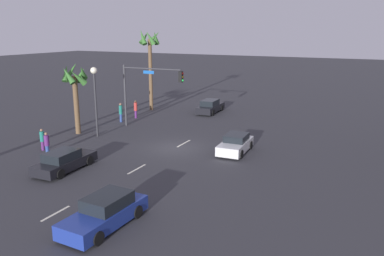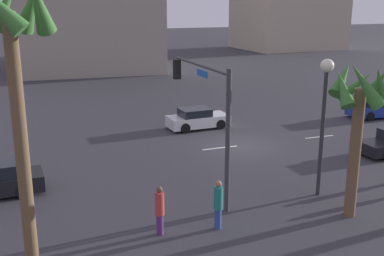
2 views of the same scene
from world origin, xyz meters
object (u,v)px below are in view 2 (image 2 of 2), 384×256
object	(u,v)px
streetlamp	(325,101)
palm_tree_0	(359,103)
pedestrian_2	(218,203)
pedestrian_1	(160,209)
car_2	(197,119)
palm_tree_1	(13,58)
car_1	(378,108)
traffic_signal	(206,103)
building_1	(84,13)

from	to	relation	value
streetlamp	palm_tree_0	world-z (taller)	palm_tree_0
streetlamp	pedestrian_2	xyz separation A→B (m)	(5.36, 1.48, -3.16)
pedestrian_1	palm_tree_0	bearing A→B (deg)	172.25
car_2	palm_tree_1	world-z (taller)	palm_tree_1
car_2	car_1	bearing A→B (deg)	173.67
traffic_signal	building_1	world-z (taller)	building_1
palm_tree_1	building_1	world-z (taller)	building_1
car_1	traffic_signal	world-z (taller)	traffic_signal
pedestrian_1	building_1	bearing A→B (deg)	-94.41
palm_tree_1	car_2	bearing A→B (deg)	-127.20
building_1	streetlamp	bearing A→B (deg)	98.77
car_1	pedestrian_1	distance (m)	23.08
car_2	building_1	distance (m)	32.44
palm_tree_1	building_1	bearing A→B (deg)	-99.73
car_2	palm_tree_1	distance (m)	18.87
car_1	building_1	distance (m)	37.50
pedestrian_2	building_1	distance (m)	45.75
car_1	car_2	size ratio (longest dim) A/B	1.12
streetlamp	traffic_signal	bearing A→B (deg)	-24.52
car_1	palm_tree_0	bearing A→B (deg)	46.15
pedestrian_1	palm_tree_0	distance (m)	8.31
pedestrian_2	building_1	bearing A→B (deg)	-91.68
car_1	traffic_signal	bearing A→B (deg)	27.20
car_2	palm_tree_0	size ratio (longest dim) A/B	0.66
streetlamp	pedestrian_1	size ratio (longest dim) A/B	3.19
streetlamp	pedestrian_1	bearing A→B (deg)	8.93
car_2	palm_tree_1	size ratio (longest dim) A/B	0.45
building_1	pedestrian_2	bearing A→B (deg)	91.86
traffic_signal	streetlamp	size ratio (longest dim) A/B	1.06
car_1	car_2	bearing A→B (deg)	-6.33
pedestrian_1	streetlamp	bearing A→B (deg)	-171.07
traffic_signal	palm_tree_1	bearing A→B (deg)	29.07
car_2	palm_tree_0	xyz separation A→B (m)	(-1.04, 14.35, 3.91)
traffic_signal	pedestrian_1	distance (m)	5.34
traffic_signal	pedestrian_2	world-z (taller)	traffic_signal
palm_tree_0	palm_tree_1	world-z (taller)	palm_tree_1
pedestrian_2	building_1	world-z (taller)	building_1
pedestrian_1	pedestrian_2	xyz separation A→B (m)	(-2.15, 0.30, 0.03)
traffic_signal	building_1	distance (m)	41.95
traffic_signal	palm_tree_0	size ratio (longest dim) A/B	1.01
pedestrian_2	palm_tree_1	bearing A→B (deg)	5.20
car_1	pedestrian_2	bearing A→B (deg)	34.54
car_2	streetlamp	size ratio (longest dim) A/B	0.69
pedestrian_2	palm_tree_0	size ratio (longest dim) A/B	0.31
pedestrian_2	building_1	xyz separation A→B (m)	(-1.33, -45.39, 5.59)
streetlamp	building_1	world-z (taller)	building_1
palm_tree_0	pedestrian_2	bearing A→B (deg)	-7.64
traffic_signal	streetlamp	xyz separation A→B (m)	(-4.49, 2.05, 0.17)
palm_tree_0	building_1	distance (m)	46.32
pedestrian_2	palm_tree_1	size ratio (longest dim) A/B	0.21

